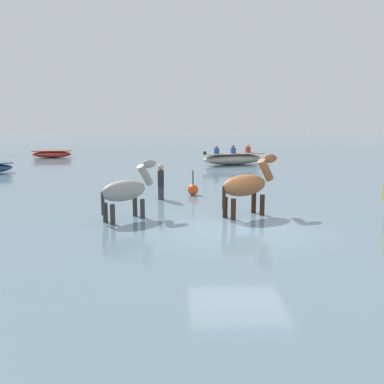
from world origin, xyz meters
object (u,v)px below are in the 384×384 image
Objects in this scene: horse_trailing_grey at (126,192)px; boat_far_inshore at (233,159)px; person_wading_mid at (161,187)px; boat_near_starboard at (52,154)px; horse_lead_chestnut at (247,187)px; channel_buoy at (193,189)px.

boat_far_inshore is at bearing 70.33° from horse_trailing_grey.
person_wading_mid is at bearing 73.30° from horse_trailing_grey.
person_wading_mid is (7.40, -13.72, 0.21)m from boat_near_starboard.
boat_near_starboard is at bearing 121.40° from horse_lead_chestnut.
person_wading_mid reaches higher than channel_buoy.
boat_far_inshore is at bearing 74.26° from channel_buoy.
person_wading_mid reaches higher than boat_near_starboard.
boat_near_starboard is 15.52m from channel_buoy.
person_wading_mid is at bearing -146.06° from channel_buoy.
channel_buoy is (1.95, 3.55, -0.57)m from horse_trailing_grey.
horse_trailing_grey is (-3.35, -0.30, -0.07)m from horse_lead_chestnut.
horse_trailing_grey is 0.82× the size of boat_near_starboard.
horse_trailing_grey is 2.95m from person_wading_mid.
boat_near_starboard is (-11.04, 4.01, -0.10)m from boat_far_inshore.
boat_far_inshore is 2.19× the size of person_wading_mid.
horse_trailing_grey is at bearing -174.85° from horse_lead_chestnut.
boat_far_inshore is at bearing -19.97° from boat_near_starboard.
horse_lead_chestnut is 3.36m from horse_trailing_grey.
boat_far_inshore is (4.48, 12.52, -0.44)m from horse_trailing_grey.
horse_lead_chestnut reaches higher than boat_far_inshore.
channel_buoy is at bearing 113.26° from horse_lead_chestnut.
boat_far_inshore is 1.44× the size of boat_near_starboard.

